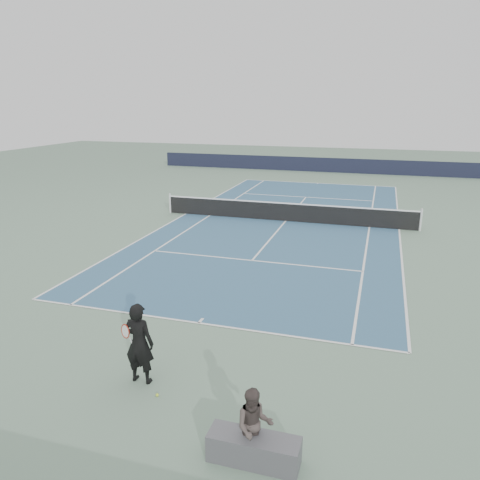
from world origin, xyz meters
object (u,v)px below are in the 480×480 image
(tennis_ball, at_px, (157,395))
(spectator_bench, at_px, (254,437))
(tennis_player, at_px, (139,343))
(tennis_net, at_px, (286,212))

(tennis_ball, xyz_separation_m, spectator_bench, (2.39, -1.18, 0.47))
(tennis_ball, bearing_deg, tennis_player, 144.74)
(tennis_net, relative_size, tennis_player, 7.04)
(tennis_net, distance_m, tennis_ball, 15.22)
(tennis_player, bearing_deg, tennis_net, 89.30)
(tennis_net, xyz_separation_m, spectator_bench, (2.80, -16.39, -0.01))
(tennis_player, xyz_separation_m, spectator_bench, (2.98, -1.59, -0.42))
(tennis_net, distance_m, spectator_bench, 16.63)
(spectator_bench, bearing_deg, tennis_ball, 153.82)
(tennis_net, relative_size, spectator_bench, 7.88)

